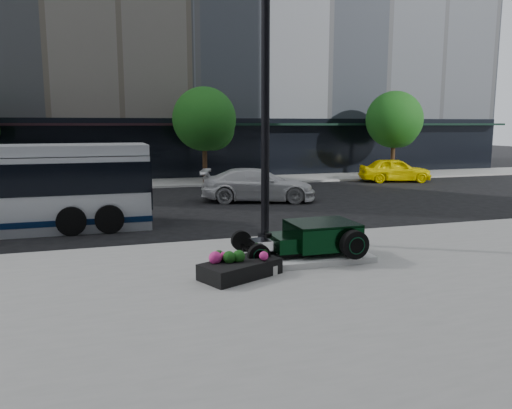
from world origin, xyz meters
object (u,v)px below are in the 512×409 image
object	(u,v)px
white_sedan	(258,185)
lamppost	(265,114)
hot_rod	(314,237)
flower_planter	(240,268)
yellow_taxi	(395,170)

from	to	relation	value
white_sedan	lamppost	bearing A→B (deg)	-178.89
hot_rod	flower_planter	size ratio (longest dim) A/B	1.55
flower_planter	white_sedan	distance (m)	12.28
flower_planter	yellow_taxi	bearing A→B (deg)	48.30
lamppost	yellow_taxi	world-z (taller)	lamppost
hot_rod	flower_planter	xyz separation A→B (m)	(-2.31, -1.00, -0.36)
yellow_taxi	lamppost	bearing A→B (deg)	150.34
hot_rod	yellow_taxi	distance (m)	20.02
hot_rod	flower_planter	distance (m)	2.54
lamppost	yellow_taxi	distance (m)	18.98
hot_rod	white_sedan	distance (m)	10.72
lamppost	flower_planter	size ratio (longest dim) A/B	3.95
lamppost	white_sedan	world-z (taller)	lamppost
white_sedan	hot_rod	bearing A→B (deg)	-172.33
hot_rod	yellow_taxi	size ratio (longest dim) A/B	0.73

